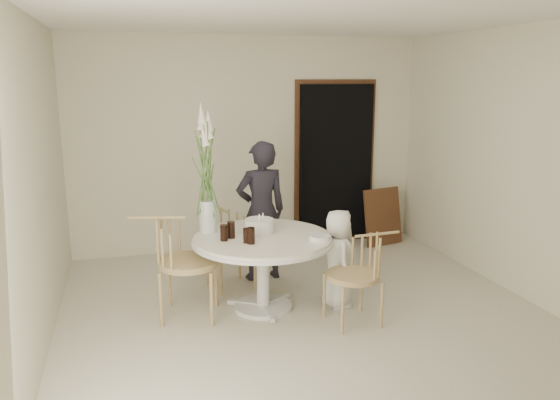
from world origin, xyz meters
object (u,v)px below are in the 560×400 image
object	(u,v)px
boy	(338,259)
table	(263,248)
chair_far	(226,236)
chair_right	(365,265)
girl	(261,211)
birthday_cake	(259,226)
flower_vase	(206,172)
chair_left	(173,252)

from	to	relation	value
boy	table	bearing A→B (deg)	83.30
table	chair_far	size ratio (longest dim) A/B	1.60
chair_right	girl	size ratio (longest dim) A/B	0.54
birthday_cake	chair_right	bearing A→B (deg)	-37.74
chair_far	girl	distance (m)	0.47
chair_right	flower_vase	world-z (taller)	flower_vase
table	girl	bearing A→B (deg)	76.81
table	flower_vase	size ratio (longest dim) A/B	1.07
flower_vase	chair_far	bearing A→B (deg)	61.35
chair_far	flower_vase	xyz separation A→B (m)	(-0.25, -0.46, 0.78)
boy	birthday_cake	distance (m)	0.82
chair_left	birthday_cake	world-z (taller)	chair_left
boy	birthday_cake	bearing A→B (deg)	74.26
chair_left	flower_vase	size ratio (longest dim) A/B	0.79
chair_left	chair_right	bearing A→B (deg)	-95.04
chair_left	girl	xyz separation A→B (m)	(1.02, 0.75, 0.13)
girl	flower_vase	world-z (taller)	flower_vase
boy	birthday_cake	xyz separation A→B (m)	(-0.71, 0.25, 0.31)
chair_right	chair_left	size ratio (longest dim) A/B	0.85
table	flower_vase	distance (m)	0.89
birthday_cake	flower_vase	size ratio (longest dim) A/B	0.23
chair_far	chair_right	world-z (taller)	chair_right
boy	chair_far	bearing A→B (deg)	50.22
chair_right	flower_vase	distance (m)	1.70
chair_right	girl	xyz separation A→B (m)	(-0.63, 1.32, 0.23)
chair_right	boy	size ratio (longest dim) A/B	0.87
boy	chair_right	bearing A→B (deg)	-160.84
chair_far	birthday_cake	bearing A→B (deg)	-84.07
chair_left	girl	size ratio (longest dim) A/B	0.64
table	girl	xyz separation A→B (m)	(0.19, 0.81, 0.15)
table	birthday_cake	bearing A→B (deg)	90.94
table	boy	bearing A→B (deg)	-10.29
table	boy	xyz separation A→B (m)	(0.71, -0.13, -0.13)
boy	flower_vase	bearing A→B (deg)	74.31
girl	chair_right	bearing A→B (deg)	111.63
chair_far	girl	xyz separation A→B (m)	(0.41, 0.06, 0.23)
flower_vase	girl	bearing A→B (deg)	38.36
chair_left	girl	world-z (taller)	girl
chair_right	girl	distance (m)	1.48
chair_left	girl	distance (m)	1.27
chair_right	birthday_cake	distance (m)	1.07
table	chair_left	bearing A→B (deg)	175.80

